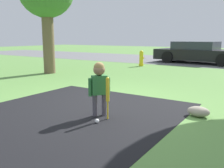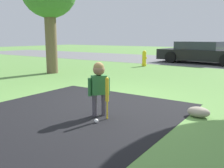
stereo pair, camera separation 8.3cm
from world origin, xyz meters
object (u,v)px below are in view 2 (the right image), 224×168
(child, at_px, (99,81))
(sports_ball, at_px, (96,121))
(parked_car, at_px, (202,53))
(baseball_bat, at_px, (107,92))
(fire_hydrant, at_px, (144,59))

(child, distance_m, sports_ball, 0.70)
(parked_car, bearing_deg, child, -80.38)
(child, relative_size, baseball_bat, 1.32)
(child, relative_size, fire_hydrant, 1.28)
(sports_ball, distance_m, parked_car, 10.65)
(child, xyz_separation_m, parked_car, (-0.95, 10.24, -0.07))
(child, relative_size, sports_ball, 13.36)
(child, distance_m, baseball_bat, 0.28)
(baseball_bat, xyz_separation_m, sports_ball, (-0.03, -0.26, -0.43))
(fire_hydrant, xyz_separation_m, parked_car, (1.90, 2.96, 0.19))
(baseball_bat, bearing_deg, sports_ball, -96.77)
(child, height_order, fire_hydrant, child)
(baseball_bat, height_order, sports_ball, baseball_bat)
(fire_hydrant, bearing_deg, child, -68.67)
(fire_hydrant, bearing_deg, sports_ball, -68.26)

